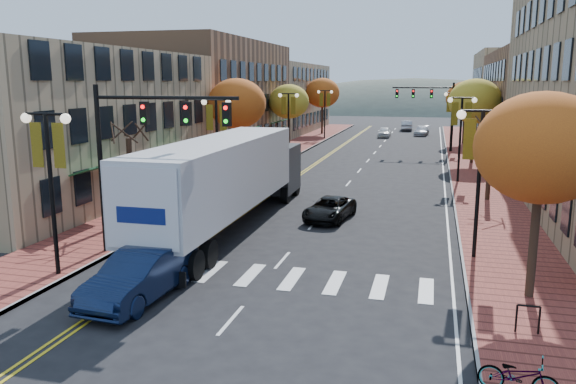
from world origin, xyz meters
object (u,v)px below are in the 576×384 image
Objects in this scene: black_suv at (330,209)px; bicycle at (518,376)px; semi_truck at (231,175)px; navy_sedan at (140,276)px.

black_suv reaches higher than bicycle.
black_suv is 17.24m from bicycle.
black_suv is at bearing 34.72° from bicycle.
semi_truck is 17.34m from bicycle.
black_suv is at bearing 33.14° from semi_truck.
semi_truck reaches higher than black_suv.
semi_truck is 5.64m from black_suv.
bicycle is at bearing -57.50° from black_suv.
semi_truck reaches higher than bicycle.
navy_sedan reaches higher than bicycle.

